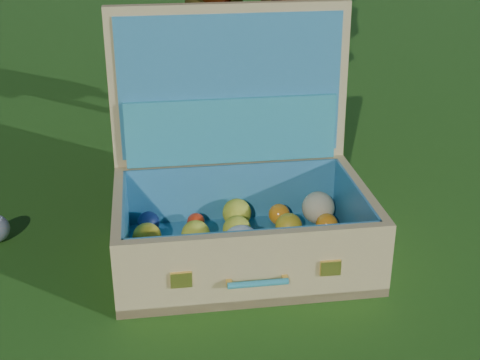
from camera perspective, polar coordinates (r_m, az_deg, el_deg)
name	(u,v)px	position (r m, az deg, el deg)	size (l,w,h in m)	color
ground	(163,225)	(1.82, -6.57, -3.83)	(60.00, 60.00, 0.00)	#215114
suitcase	(239,188)	(1.63, -0.10, -0.66)	(0.63, 0.50, 0.58)	tan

